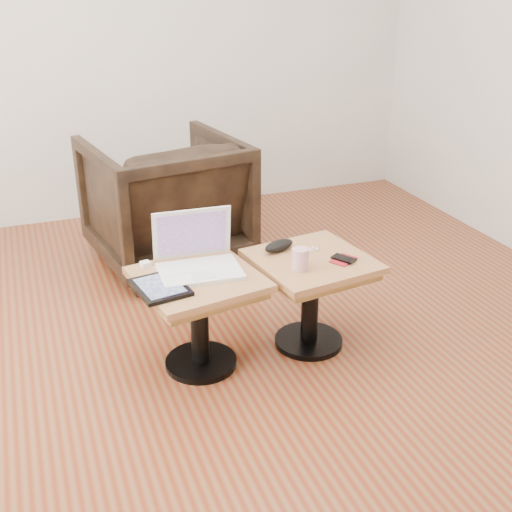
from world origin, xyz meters
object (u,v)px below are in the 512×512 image
object	(u,v)px
side_table_right	(311,280)
armchair	(165,201)
side_table_left	(199,299)
striped_cup	(300,259)
laptop	(197,259)

from	to	relation	value
side_table_right	armchair	world-z (taller)	armchair
armchair	side_table_left	bearing A→B (deg)	74.20
striped_cup	armchair	distance (m)	1.30
side_table_left	armchair	bearing A→B (deg)	73.63
side_table_right	striped_cup	world-z (taller)	striped_cup
laptop	armchair	size ratio (longest dim) A/B	0.43
side_table_left	laptop	bearing A→B (deg)	63.34
side_table_left	laptop	distance (m)	0.18
side_table_right	armchair	size ratio (longest dim) A/B	0.66
armchair	side_table_right	bearing A→B (deg)	99.69
side_table_left	laptop	world-z (taller)	laptop
armchair	laptop	bearing A→B (deg)	74.82
side_table_right	striped_cup	size ratio (longest dim) A/B	5.85
laptop	armchair	distance (m)	1.11
striped_cup	side_table_right	bearing A→B (deg)	40.95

